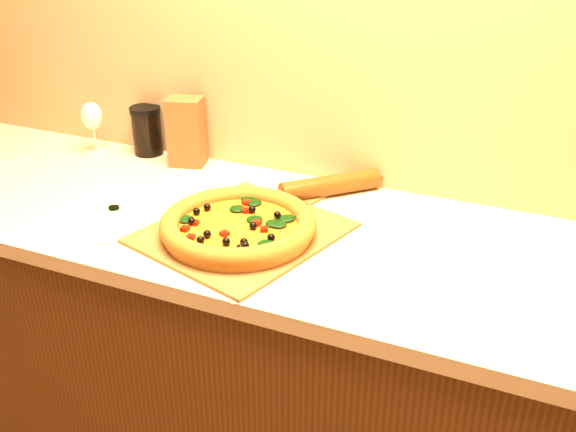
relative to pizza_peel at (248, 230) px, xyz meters
The scene contains 10 objects.
cabinet 0.51m from the pizza_peel, 16.85° to the left, with size 2.80×0.65×0.86m, color #472B0F.
countertop 0.19m from the pizza_peel, 16.85° to the left, with size 2.84×0.68×0.04m, color beige.
pizza_peel is the anchor object (origin of this frame).
pizza 0.05m from the pizza_peel, 97.46° to the right, with size 0.37×0.37×0.05m.
bottle_cap 0.38m from the pizza_peel, behind, with size 0.03×0.03×0.01m, color black.
rolling_pin 0.30m from the pizza_peel, 68.43° to the left, with size 0.31×0.31×0.06m.
wine_glass 0.74m from the pizza_peel, 157.45° to the left, with size 0.07×0.07×0.16m.
paper_bag 0.49m from the pizza_peel, 138.60° to the left, with size 0.10×0.08×0.20m, color brown.
dark_jar 0.63m from the pizza_peel, 146.64° to the left, with size 0.09×0.09×0.15m.
side_plate 0.95m from the pizza_peel, behind, with size 0.14×0.14×0.01m, color beige.
Camera 1 is at (0.45, 0.15, 1.63)m, focal length 40.00 mm.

